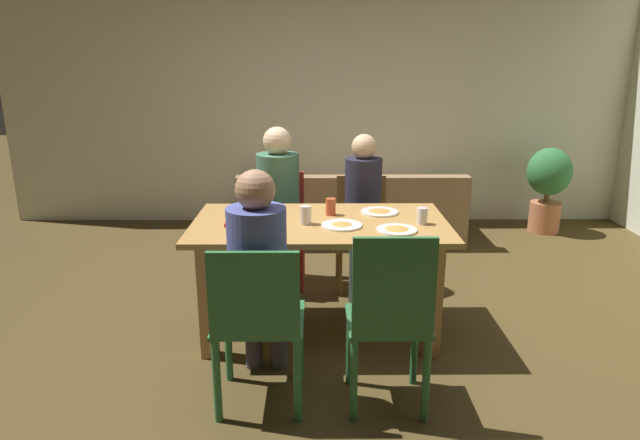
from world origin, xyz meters
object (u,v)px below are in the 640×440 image
couch (351,214)px  drinking_glass_1 (265,231)px  plate_1 (397,229)px  drinking_glass_2 (331,207)px  chair_2 (257,320)px  drinking_glass_0 (422,216)px  potted_plant (548,183)px  person_0 (278,195)px  chair_0 (280,221)px  drinking_glass_3 (306,215)px  chair_1 (362,223)px  person_1 (364,203)px  dining_table (320,244)px  plate_2 (379,211)px  chair_3 (390,316)px  pizza_box_0 (256,218)px  person_2 (259,268)px  plate_0 (342,225)px

couch → drinking_glass_1: bearing=-105.0°
plate_1 → drinking_glass_2: bearing=137.4°
chair_2 → drinking_glass_0: 1.29m
potted_plant → person_0: bearing=-151.7°
chair_0 → drinking_glass_3: 1.05m
chair_1 → chair_2: (-0.66, -1.74, 0.01)m
person_1 → plate_1: (0.12, -0.92, 0.07)m
dining_table → plate_1: bearing=-24.2°
drinking_glass_0 → drinking_glass_3: drinking_glass_3 is taller
chair_0 → drinking_glass_3: chair_0 is taller
chair_2 → potted_plant: size_ratio=1.03×
chair_1 → drinking_glass_0: size_ratio=8.25×
drinking_glass_1 → person_0: bearing=90.2°
chair_0 → chair_2: (-0.00, -1.79, 0.01)m
chair_2 → plate_2: bearing=56.2°
drinking_glass_0 → chair_3: bearing=-109.6°
person_1 → pizza_box_0: (-0.75, -0.67, 0.07)m
chair_1 → pizza_box_0: (-0.75, -0.82, 0.28)m
plate_1 → potted_plant: (1.92, 2.44, -0.25)m
dining_table → drinking_glass_2: (0.07, 0.15, 0.21)m
drinking_glass_2 → person_0: bearing=121.7°
plate_2 → drinking_glass_3: drinking_glass_3 is taller
dining_table → potted_plant: (2.38, 2.24, -0.09)m
chair_2 → person_2: person_2 is taller
person_0 → potted_plant: 3.08m
potted_plant → drinking_glass_0: bearing=-127.2°
plate_2 → plate_1: bearing=-81.6°
chair_0 → drinking_glass_0: 1.40m
plate_1 → chair_0: bearing=124.8°
pizza_box_0 → chair_2: bearing=-84.3°
drinking_glass_1 → potted_plant: size_ratio=0.12×
dining_table → drinking_glass_1: (-0.32, -0.38, 0.21)m
plate_1 → chair_3: bearing=-99.9°
plate_0 → potted_plant: 3.26m
pizza_box_0 → drinking_glass_1: size_ratio=3.25×
person_1 → plate_0: size_ratio=4.80×
pizza_box_0 → chair_3: bearing=-51.5°
drinking_glass_0 → chair_0: bearing=134.3°
dining_table → pizza_box_0: size_ratio=4.56×
person_1 → chair_3: (0.00, -1.61, -0.16)m
person_0 → potted_plant: bearing=28.3°
chair_3 → drinking_glass_2: 1.12m
dining_table → drinking_glass_3: size_ratio=13.85×
person_0 → plate_1: 1.26m
plate_1 → drinking_glass_3: drinking_glass_3 is taller
chair_3 → couch: chair_3 is taller
plate_2 → drinking_glass_1: drinking_glass_1 is taller
drinking_glass_1 → couch: 2.53m
pizza_box_0 → drinking_glass_3: 0.34m
drinking_glass_3 → chair_0: bearing=103.2°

